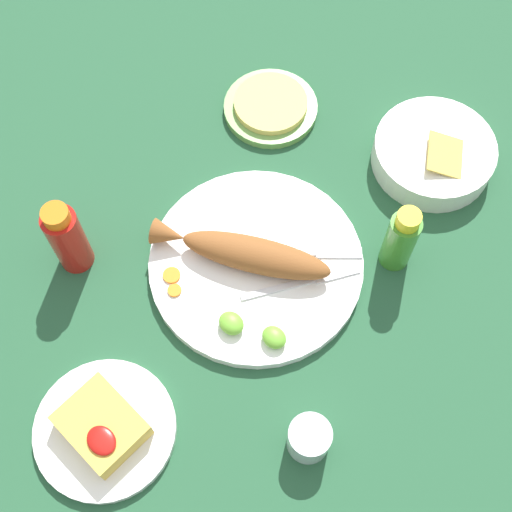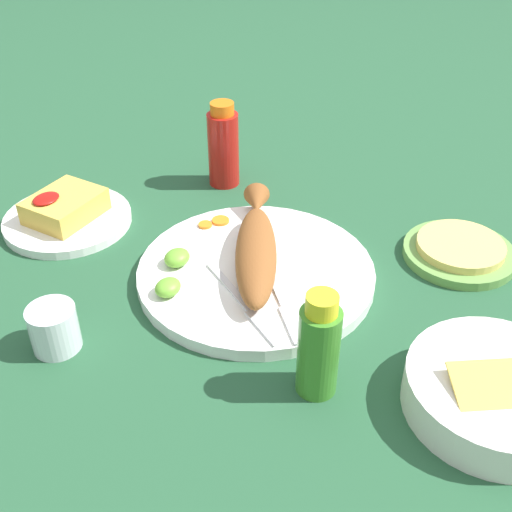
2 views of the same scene
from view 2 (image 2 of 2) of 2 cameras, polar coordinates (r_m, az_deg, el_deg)
The scene contains 17 objects.
ground_plane at distance 0.89m, azimuth 0.00°, elevation -1.97°, with size 4.00×4.00×0.00m, color #235133.
main_plate at distance 0.89m, azimuth 0.00°, elevation -1.52°, with size 0.33×0.33×0.02m, color white.
fried_fish at distance 0.88m, azimuth 0.01°, elevation 0.79°, with size 0.26×0.18×0.05m.
fork_near at distance 0.82m, azimuth 2.41°, elevation -4.14°, with size 0.14×0.14×0.00m.
fork_far at distance 0.82m, azimuth -0.79°, elevation -4.52°, with size 0.10×0.17×0.00m.
carrot_slice_near at distance 0.98m, azimuth -3.18°, elevation 3.15°, with size 0.03×0.03×0.00m, color orange.
carrot_slice_mid at distance 0.97m, azimuth -4.54°, elevation 2.78°, with size 0.02×0.02×0.00m, color orange.
lime_wedge_main at distance 0.89m, azimuth -7.04°, elevation -0.14°, with size 0.04×0.03×0.02m, color #6BB233.
lime_wedge_side at distance 0.84m, azimuth -7.84°, elevation -2.78°, with size 0.04×0.03×0.02m, color #6BB233.
hot_sauce_bottle_red at distance 1.09m, azimuth -2.92°, elevation 9.71°, with size 0.05×0.05×0.15m.
hot_sauce_bottle_green at distance 0.70m, azimuth 5.59°, elevation -8.07°, with size 0.05×0.05×0.13m.
salt_cup at distance 0.81m, azimuth -17.47°, elevation -6.34°, with size 0.06×0.06×0.06m.
side_plate_fries at distance 1.05m, azimuth -16.38°, elevation 3.09°, with size 0.20×0.20×0.01m, color white.
fries_pile at distance 1.03m, azimuth -16.66°, elevation 4.28°, with size 0.11×0.09×0.04m.
guacamole_bowl at distance 0.75m, azimuth 20.55°, elevation -11.17°, with size 0.20×0.20×0.06m.
tortilla_plate at distance 0.98m, azimuth 17.60°, elevation 0.23°, with size 0.16×0.16×0.01m, color #6B9E4C.
tortilla_stack at distance 0.97m, azimuth 17.73°, elevation 0.85°, with size 0.13×0.13×0.01m, color #E0C666.
Camera 2 is at (0.61, 0.35, 0.55)m, focal length 45.00 mm.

